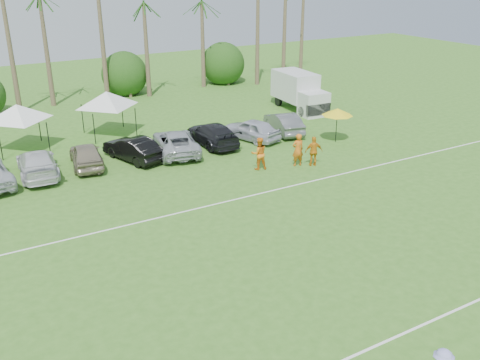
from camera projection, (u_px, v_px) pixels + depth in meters
field_lines at (241, 270)px, 21.04m from camera, size 80.00×12.10×0.01m
palm_tree_5 at (49, 1)px, 41.89m from camera, size 2.40×2.40×9.90m
palm_tree_8 at (199, 7)px, 48.24m from camera, size 2.40×2.40×8.90m
bush_tree_2 at (125, 75)px, 47.96m from camera, size 4.00×4.00×4.00m
bush_tree_3 at (223, 65)px, 52.59m from camera, size 4.00×4.00×4.00m
sideline_player_a at (298, 150)px, 31.46m from camera, size 0.79×0.58×1.98m
sideline_player_b at (259, 153)px, 30.94m from camera, size 1.10×0.95×1.93m
sideline_player_c at (314, 151)px, 31.48m from camera, size 1.15×0.80×1.80m
box_truck at (299, 90)px, 43.25m from camera, size 2.56×5.89×2.96m
canopy_tent_left at (16, 104)px, 33.32m from camera, size 4.33×4.33×3.51m
canopy_tent_right at (106, 92)px, 36.28m from camera, size 4.44×4.44×3.60m
market_umbrella at (337, 112)px, 35.21m from camera, size 2.08×2.08×2.32m
parked_car_3 at (37, 163)px, 30.11m from camera, size 2.45×5.15×1.45m
parked_car_4 at (86, 155)px, 31.42m from camera, size 2.32×4.46×1.45m
parked_car_5 at (133, 149)px, 32.49m from camera, size 2.75×4.65×1.45m
parked_car_6 at (176, 142)px, 33.64m from camera, size 3.54×5.63×1.45m
parked_car_7 at (212, 134)px, 35.23m from camera, size 2.10×5.02×1.45m
parked_car_8 at (251, 129)px, 36.19m from camera, size 2.92×4.57×1.45m
parked_car_9 at (284, 123)px, 37.63m from camera, size 2.47×4.63×1.45m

